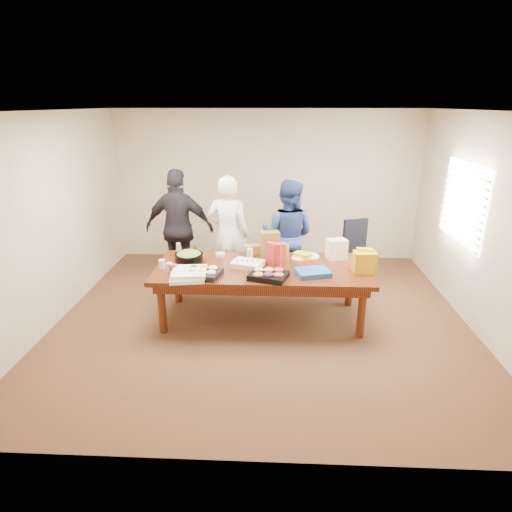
{
  "coord_description": "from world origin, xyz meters",
  "views": [
    {
      "loc": [
        0.16,
        -5.21,
        2.78
      ],
      "look_at": [
        -0.08,
        0.1,
        0.86
      ],
      "focal_mm": 29.82,
      "sensor_mm": 36.0,
      "label": 1
    }
  ],
  "objects_px": {
    "office_chair": "(356,254)",
    "person_center": "(228,234)",
    "conference_table": "(262,293)",
    "person_right": "(288,236)",
    "salad_bowl": "(189,258)",
    "sheet_cake": "(248,264)"
  },
  "relations": [
    {
      "from": "sheet_cake",
      "to": "office_chair",
      "type": "bearing_deg",
      "value": 56.11
    },
    {
      "from": "conference_table",
      "to": "person_right",
      "type": "xyz_separation_m",
      "value": [
        0.36,
        1.05,
        0.49
      ]
    },
    {
      "from": "person_center",
      "to": "salad_bowl",
      "type": "xyz_separation_m",
      "value": [
        -0.45,
        -0.82,
        -0.09
      ]
    },
    {
      "from": "person_right",
      "to": "salad_bowl",
      "type": "xyz_separation_m",
      "value": [
        -1.35,
        -0.93,
        -0.05
      ]
    },
    {
      "from": "sheet_cake",
      "to": "salad_bowl",
      "type": "distance_m",
      "value": 0.81
    },
    {
      "from": "salad_bowl",
      "to": "person_center",
      "type": "bearing_deg",
      "value": 61.33
    },
    {
      "from": "person_right",
      "to": "salad_bowl",
      "type": "distance_m",
      "value": 1.64
    },
    {
      "from": "conference_table",
      "to": "office_chair",
      "type": "xyz_separation_m",
      "value": [
        1.47,
        1.29,
        0.12
      ]
    },
    {
      "from": "person_center",
      "to": "person_right",
      "type": "distance_m",
      "value": 0.91
    },
    {
      "from": "office_chair",
      "to": "person_center",
      "type": "bearing_deg",
      "value": 170.79
    },
    {
      "from": "person_center",
      "to": "sheet_cake",
      "type": "height_order",
      "value": "person_center"
    },
    {
      "from": "person_center",
      "to": "sheet_cake",
      "type": "distance_m",
      "value": 1.0
    },
    {
      "from": "office_chair",
      "to": "sheet_cake",
      "type": "xyz_separation_m",
      "value": [
        -1.66,
        -1.28,
        0.29
      ]
    },
    {
      "from": "conference_table",
      "to": "person_right",
      "type": "height_order",
      "value": "person_right"
    },
    {
      "from": "sheet_cake",
      "to": "salad_bowl",
      "type": "height_order",
      "value": "salad_bowl"
    },
    {
      "from": "conference_table",
      "to": "salad_bowl",
      "type": "height_order",
      "value": "salad_bowl"
    },
    {
      "from": "salad_bowl",
      "to": "conference_table",
      "type": "bearing_deg",
      "value": -7.32
    },
    {
      "from": "sheet_cake",
      "to": "conference_table",
      "type": "bearing_deg",
      "value": 15.34
    },
    {
      "from": "sheet_cake",
      "to": "person_center",
      "type": "bearing_deg",
      "value": 129.35
    },
    {
      "from": "conference_table",
      "to": "person_right",
      "type": "bearing_deg",
      "value": 71.29
    },
    {
      "from": "office_chair",
      "to": "sheet_cake",
      "type": "distance_m",
      "value": 2.11
    },
    {
      "from": "conference_table",
      "to": "office_chair",
      "type": "distance_m",
      "value": 1.95
    }
  ]
}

